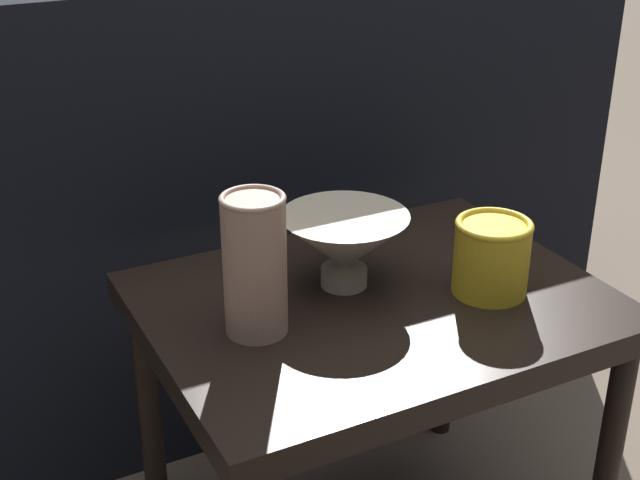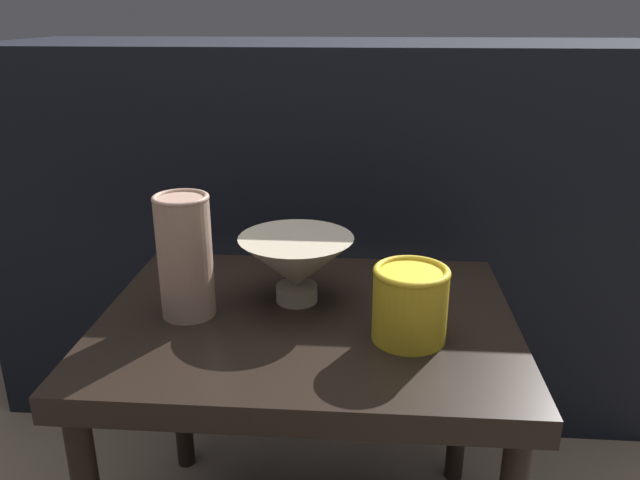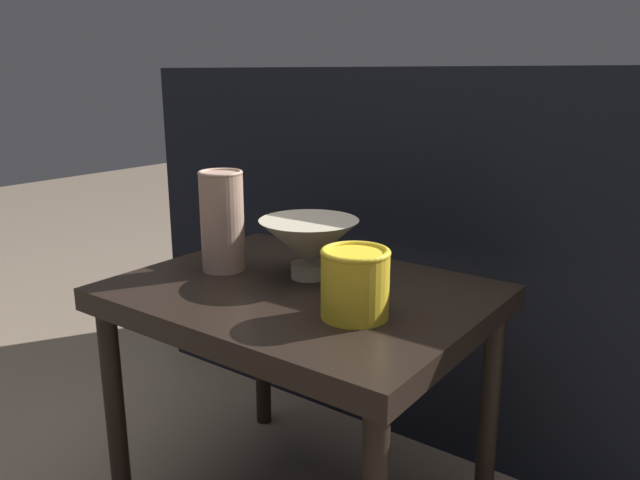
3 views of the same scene
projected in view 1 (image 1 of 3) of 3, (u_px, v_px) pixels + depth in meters
The scene contains 5 objects.
table at pixel (374, 331), 1.26m from camera, with size 0.63×0.48×0.46m.
couch_backdrop at pixel (220, 184), 1.74m from camera, with size 1.50×0.50×0.84m.
bowl at pixel (344, 243), 1.24m from camera, with size 0.18×0.18×0.11m.
vase_textured_left at pixel (255, 264), 1.12m from camera, with size 0.08×0.08×0.19m.
vase_colorful_right at pixel (492, 255), 1.23m from camera, with size 0.11×0.11×0.11m.
Camera 1 is at (-0.56, -0.93, 1.07)m, focal length 50.00 mm.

